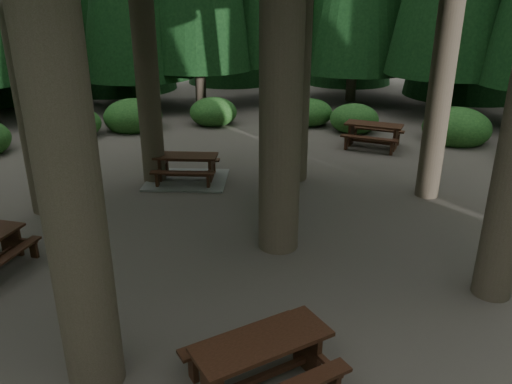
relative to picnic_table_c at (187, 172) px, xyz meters
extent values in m
plane|color=#514B42|center=(0.61, -4.71, -0.26)|extent=(80.00, 80.00, 0.00)
cube|color=black|center=(-3.89, -4.32, 0.13)|extent=(0.96, 1.48, 0.04)
cube|color=black|center=(-4.04, -3.52, 0.05)|extent=(0.45, 0.30, 0.63)
cube|color=black|center=(-4.04, -3.52, 0.11)|extent=(1.14, 0.68, 0.05)
cube|color=gray|center=(0.00, 0.00, -0.24)|extent=(2.74, 2.47, 0.05)
cube|color=black|center=(0.00, 0.00, 0.48)|extent=(1.91, 1.19, 0.06)
cube|color=black|center=(0.18, 0.57, 0.18)|extent=(1.78, 0.76, 0.05)
cube|color=black|center=(-0.18, -0.57, 0.18)|extent=(1.78, 0.76, 0.05)
cube|color=black|center=(-0.68, 0.21, 0.10)|extent=(0.24, 0.54, 0.71)
cube|color=black|center=(-0.68, 0.21, 0.15)|extent=(0.50, 1.40, 0.06)
cube|color=black|center=(0.68, -0.21, 0.10)|extent=(0.24, 0.54, 0.71)
cube|color=black|center=(0.68, -0.21, 0.15)|extent=(0.50, 1.40, 0.06)
cube|color=black|center=(0.00, 0.00, -0.08)|extent=(1.45, 0.51, 0.08)
cube|color=black|center=(6.76, 1.80, 0.55)|extent=(1.99, 1.80, 0.06)
cube|color=black|center=(7.16, 2.30, 0.22)|extent=(1.69, 1.42, 0.05)
cube|color=black|center=(6.36, 1.29, 0.22)|extent=(1.69, 1.42, 0.05)
cube|color=black|center=(6.15, 2.28, 0.13)|extent=(0.44, 0.52, 0.78)
cube|color=black|center=(6.15, 2.28, 0.19)|extent=(1.04, 1.28, 0.06)
cube|color=black|center=(7.37, 1.31, 0.13)|extent=(0.44, 0.52, 0.78)
cube|color=black|center=(7.37, 1.31, 0.19)|extent=(1.04, 1.28, 0.06)
cube|color=black|center=(6.76, 1.80, -0.07)|extent=(1.32, 1.07, 0.09)
cube|color=black|center=(0.00, -8.45, 0.51)|extent=(1.99, 1.20, 0.06)
cube|color=black|center=(-0.17, -7.86, 0.20)|extent=(1.86, 0.75, 0.05)
cube|color=black|center=(-0.72, -8.65, 0.17)|extent=(0.48, 1.47, 0.06)
cube|color=black|center=(0.72, -8.25, 0.11)|extent=(0.23, 0.57, 0.74)
cube|color=black|center=(0.72, -8.25, 0.17)|extent=(0.48, 1.47, 0.06)
cube|color=black|center=(0.00, -8.45, -0.08)|extent=(1.52, 0.50, 0.08)
ellipsoid|color=#1C4E1B|center=(10.05, 1.74, 0.14)|extent=(2.42, 2.42, 1.49)
ellipsoid|color=#1C4E1B|center=(7.04, 3.98, 0.14)|extent=(1.90, 1.90, 1.17)
ellipsoid|color=#1C4E1B|center=(5.75, 5.46, 0.14)|extent=(1.84, 1.84, 1.13)
ellipsoid|color=#1C4E1B|center=(1.91, 6.54, 0.14)|extent=(1.95, 1.95, 1.20)
ellipsoid|color=#1C4E1B|center=(-1.33, 6.50, 0.14)|extent=(2.31, 2.31, 1.42)
ellipsoid|color=#1C4E1B|center=(-3.48, 5.85, 0.14)|extent=(1.93, 1.93, 1.19)
camera|label=1|loc=(-1.40, -13.64, 4.77)|focal=35.00mm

